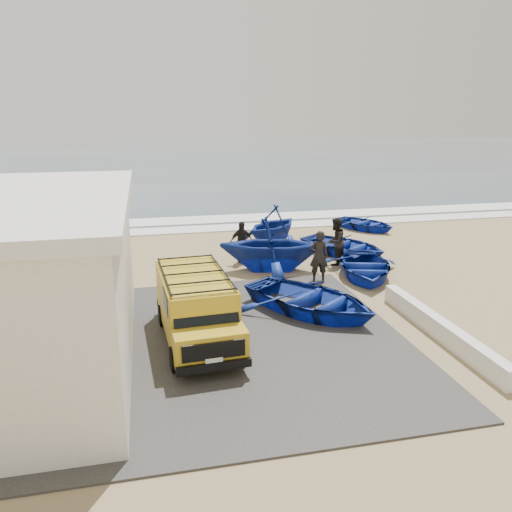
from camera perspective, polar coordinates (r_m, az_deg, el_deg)
ground at (r=16.05m, az=-1.19°, el=-6.47°), size 160.00×160.00×0.00m
slab at (r=13.98m, az=-7.70°, el=-10.08°), size 12.00×10.00×0.05m
ocean at (r=70.86m, az=-10.38°, el=10.86°), size 180.00×88.00×0.01m
surf_line at (r=27.39m, az=-6.18°, el=3.07°), size 180.00×1.60×0.06m
surf_wash at (r=29.82m, az=-6.74°, el=4.11°), size 180.00×2.20×0.04m
parapet at (r=15.17m, az=20.25°, el=-7.78°), size 0.35×6.00×0.55m
van at (r=13.88m, az=-6.86°, el=-5.62°), size 2.08×4.66×1.95m
boat_near_left at (r=15.90m, az=6.21°, el=-4.95°), size 5.32×5.60×0.94m
boat_near_right at (r=19.76m, az=12.26°, el=-1.14°), size 4.01×4.79×0.85m
boat_mid_left at (r=19.95m, az=1.76°, el=1.36°), size 4.80×4.38×2.17m
boat_mid_right at (r=22.65m, az=9.94°, el=1.19°), size 4.72×5.03×0.85m
boat_far_left at (r=24.13m, az=1.93°, el=3.60°), size 4.71×4.68×1.88m
boat_far_right at (r=27.76m, az=12.34°, el=3.66°), size 3.86×4.19×0.71m
fisherman_front at (r=18.79m, az=7.18°, el=-0.03°), size 0.75×0.53×1.96m
fisherman_middle at (r=21.00m, az=9.06°, el=1.65°), size 1.21×1.22×1.99m
fisherman_back at (r=21.12m, az=-1.69°, el=1.62°), size 1.10×0.62×1.76m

